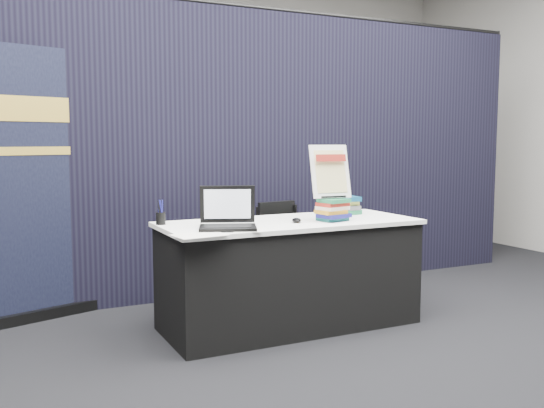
{
  "coord_description": "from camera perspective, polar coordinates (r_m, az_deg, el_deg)",
  "views": [
    {
      "loc": [
        -1.96,
        -3.15,
        1.31
      ],
      "look_at": [
        -0.14,
        0.55,
        0.87
      ],
      "focal_mm": 40.0,
      "sensor_mm": 36.0,
      "label": 1
    }
  ],
  "objects": [
    {
      "name": "stacking_chair",
      "position": [
        4.86,
        1.17,
        -4.14
      ],
      "size": [
        0.42,
        0.43,
        0.81
      ],
      "rotation": [
        0.0,
        0.0,
        0.16
      ],
      "color": "black",
      "rests_on": "floor"
    },
    {
      "name": "info_sign",
      "position": [
        4.23,
        5.49,
        3.01
      ],
      "size": [
        0.29,
        0.16,
        0.38
      ],
      "rotation": [
        0.0,
        0.0,
        -0.12
      ],
      "color": "black",
      "rests_on": "book_stack_tall"
    },
    {
      "name": "display_table",
      "position": [
        4.29,
        1.66,
        -6.55
      ],
      "size": [
        1.8,
        0.75,
        0.75
      ],
      "color": "black",
      "rests_on": "floor"
    },
    {
      "name": "brochure_right",
      "position": [
        3.8,
        -4.82,
        -2.44
      ],
      "size": [
        0.3,
        0.25,
        0.0
      ],
      "primitive_type": "cube",
      "rotation": [
        0.0,
        0.0,
        -0.24
      ],
      "color": "white",
      "rests_on": "display_table"
    },
    {
      "name": "brochure_mid",
      "position": [
        3.81,
        -3.38,
        -2.41
      ],
      "size": [
        0.39,
        0.35,
        0.0
      ],
      "primitive_type": "cube",
      "rotation": [
        0.0,
        0.0,
        -0.47
      ],
      "color": "white",
      "rests_on": "display_table"
    },
    {
      "name": "floor",
      "position": [
        3.93,
        5.49,
        -13.46
      ],
      "size": [
        8.0,
        8.0,
        0.0
      ],
      "primitive_type": "plane",
      "color": "black",
      "rests_on": "ground"
    },
    {
      "name": "mouse",
      "position": [
        4.14,
        2.32,
        -1.54
      ],
      "size": [
        0.09,
        0.11,
        0.03
      ],
      "primitive_type": "ellipsoid",
      "rotation": [
        0.0,
        0.0,
        -0.33
      ],
      "color": "black",
      "rests_on": "display_table"
    },
    {
      "name": "wall_back",
      "position": [
        7.43,
        -10.99,
        9.3
      ],
      "size": [
        8.0,
        0.02,
        3.5
      ],
      "primitive_type": "cube",
      "color": "#A3A09A",
      "rests_on": "floor"
    },
    {
      "name": "laptop",
      "position": [
        3.86,
        -4.45,
        -1.39
      ],
      "size": [
        0.42,
        0.4,
        0.27
      ],
      "rotation": [
        0.0,
        0.0,
        -0.37
      ],
      "color": "black",
      "rests_on": "display_table"
    },
    {
      "name": "pullup_banner",
      "position": [
        4.68,
        -21.28,
        0.29
      ],
      "size": [
        0.83,
        0.35,
        1.97
      ],
      "rotation": [
        0.0,
        0.0,
        0.31
      ],
      "color": "black",
      "rests_on": "floor"
    },
    {
      "name": "pen_cup",
      "position": [
        4.1,
        -10.44,
        -1.35
      ],
      "size": [
        0.08,
        0.08,
        0.08
      ],
      "primitive_type": "cylinder",
      "rotation": [
        0.0,
        0.0,
        0.34
      ],
      "color": "black",
      "rests_on": "display_table"
    },
    {
      "name": "book_stack_tall",
      "position": [
        4.23,
        5.68,
        -0.55
      ],
      "size": [
        0.21,
        0.18,
        0.16
      ],
      "rotation": [
        0.0,
        0.0,
        0.18
      ],
      "color": "#175853",
      "rests_on": "display_table"
    },
    {
      "name": "drape_partition",
      "position": [
        5.14,
        -3.8,
        4.78
      ],
      "size": [
        6.0,
        0.08,
        2.4
      ],
      "primitive_type": "cube",
      "color": "black",
      "rests_on": "floor"
    },
    {
      "name": "brochure_left",
      "position": [
        3.61,
        -6.83,
        -2.91
      ],
      "size": [
        0.33,
        0.25,
        0.0
      ],
      "primitive_type": "cube",
      "rotation": [
        0.0,
        0.0,
        0.13
      ],
      "color": "white",
      "rests_on": "display_table"
    },
    {
      "name": "book_stack_short",
      "position": [
        4.62,
        6.6,
        -0.13
      ],
      "size": [
        0.24,
        0.18,
        0.14
      ],
      "rotation": [
        0.0,
        0.0,
        0.02
      ],
      "color": "#1E7145",
      "rests_on": "display_table"
    }
  ]
}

